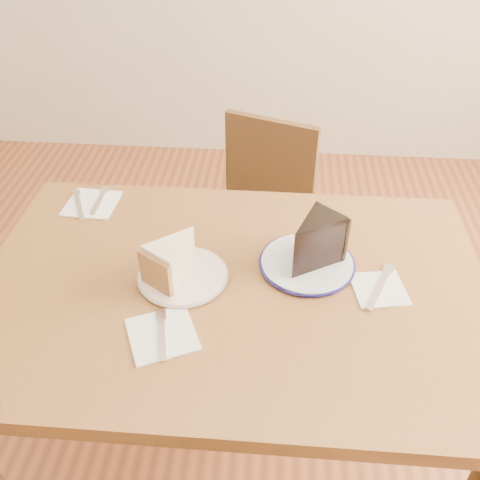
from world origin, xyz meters
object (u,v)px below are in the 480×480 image
object	(u,v)px
chair_far	(256,225)
plate_navy	(307,263)
plate_cream	(183,276)
chocolate_cake	(312,246)
table	(232,313)
carrot_cake	(176,258)

from	to	relation	value
chair_far	plate_navy	world-z (taller)	chair_far
plate_cream	chocolate_cake	size ratio (longest dim) A/B	1.52
chair_far	plate_cream	world-z (taller)	chair_far
table	plate_navy	bearing A→B (deg)	24.49
plate_navy	carrot_cake	bearing A→B (deg)	-168.28
plate_navy	carrot_cake	xyz separation A→B (m)	(-0.31, -0.06, 0.05)
plate_cream	carrot_cake	size ratio (longest dim) A/B	1.61
plate_navy	chocolate_cake	size ratio (longest dim) A/B	1.66
chair_far	plate_cream	distance (m)	0.71
table	plate_cream	bearing A→B (deg)	174.46
plate_cream	table	bearing A→B (deg)	-5.54
chair_far	plate_navy	xyz separation A→B (m)	(0.15, -0.55, 0.30)
chair_far	carrot_cake	world-z (taller)	carrot_cake
plate_cream	plate_navy	distance (m)	0.30
chair_far	carrot_cake	xyz separation A→B (m)	(-0.16, -0.62, 0.35)
chocolate_cake	plate_navy	bearing A→B (deg)	-27.02
plate_cream	chair_far	bearing A→B (deg)	77.15
table	chair_far	world-z (taller)	chair_far
plate_cream	chocolate_cake	bearing A→B (deg)	10.73
plate_cream	carrot_cake	world-z (taller)	carrot_cake
plate_navy	chocolate_cake	world-z (taller)	chocolate_cake
table	plate_cream	world-z (taller)	plate_cream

